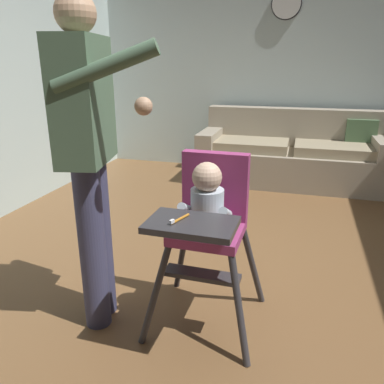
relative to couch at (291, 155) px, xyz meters
The scene contains 6 objects.
ground 2.48m from the couch, 95.22° to the right, with size 6.33×7.47×0.10m, color brown.
wall_far 1.11m from the couch, 113.23° to the left, with size 5.53×0.06×2.56m, color silver.
couch is the anchor object (origin of this frame).
high_chair 2.93m from the couch, 96.70° to the right, with size 0.62×0.73×0.95m.
adult_standing 3.23m from the couch, 107.05° to the right, with size 0.58×0.50×1.71m.
wall_clock 1.81m from the couch, 114.47° to the left, with size 0.36×0.04×0.36m.
Camera 1 is at (0.31, -2.25, 1.40)m, focal length 35.85 mm.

